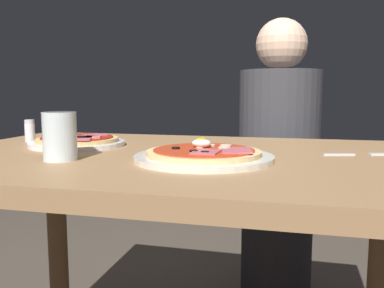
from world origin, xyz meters
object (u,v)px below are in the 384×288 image
(pizza_across_left, at_px, (78,142))
(diner_person, at_px, (278,175))
(pizza_foreground, at_px, (204,155))
(dining_table, at_px, (174,199))
(water_glass_near, at_px, (60,139))
(fork, at_px, (350,154))
(salt_shaker, at_px, (30,131))

(pizza_across_left, xyz_separation_m, diner_person, (0.53, 0.64, -0.20))
(pizza_foreground, relative_size, diner_person, 0.26)
(dining_table, bearing_deg, pizza_foreground, -42.19)
(dining_table, relative_size, diner_person, 1.04)
(dining_table, relative_size, water_glass_near, 11.49)
(water_glass_near, relative_size, fork, 0.69)
(pizza_foreground, distance_m, pizza_across_left, 0.43)
(pizza_across_left, height_order, fork, pizza_across_left)
(water_glass_near, relative_size, salt_shaker, 1.60)
(fork, relative_size, diner_person, 0.13)
(diner_person, bearing_deg, dining_table, 72.16)
(pizza_across_left, height_order, diner_person, diner_person)
(fork, bearing_deg, water_glass_near, -159.97)
(pizza_foreground, height_order, pizza_across_left, pizza_foreground)
(pizza_foreground, bearing_deg, diner_person, 80.43)
(pizza_across_left, bearing_deg, water_glass_near, -68.94)
(water_glass_near, distance_m, diner_person, 1.01)
(water_glass_near, bearing_deg, fork, 20.03)
(pizza_foreground, bearing_deg, fork, 25.61)
(pizza_foreground, relative_size, salt_shaker, 4.61)
(pizza_across_left, distance_m, salt_shaker, 0.19)
(salt_shaker, relative_size, diner_person, 0.06)
(pizza_foreground, bearing_deg, pizza_across_left, 158.51)
(water_glass_near, bearing_deg, diner_person, 63.10)
(dining_table, relative_size, pizza_across_left, 4.66)
(pizza_across_left, xyz_separation_m, water_glass_near, (0.09, -0.23, 0.03))
(salt_shaker, bearing_deg, diner_person, 39.54)
(pizza_across_left, height_order, salt_shaker, salt_shaker)
(water_glass_near, bearing_deg, pizza_foreground, 13.73)
(fork, distance_m, salt_shaker, 0.91)
(water_glass_near, height_order, salt_shaker, water_glass_near)
(dining_table, xyz_separation_m, salt_shaker, (-0.49, 0.12, 0.15))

